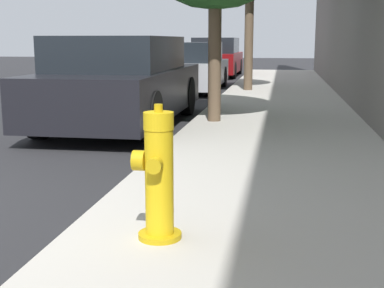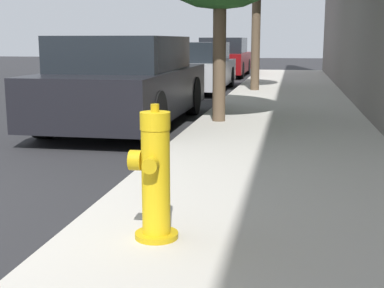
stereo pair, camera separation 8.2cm
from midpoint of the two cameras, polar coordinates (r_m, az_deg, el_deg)
name	(u,v)px [view 2 (the right image)]	position (r m, az deg, el deg)	size (l,w,h in m)	color
sidewalk_slab	(266,240)	(3.69, 8.55, -10.08)	(2.69, 40.00, 0.14)	#B7B2A8
fire_hydrant	(155,177)	(3.38, -3.28, -3.55)	(0.31, 0.31, 0.86)	#C39C11
parked_car_near	(127,82)	(8.86, -6.68, 6.54)	(1.84, 4.57, 1.45)	black
parked_car_mid	(197,68)	(14.98, 0.65, 8.16)	(1.74, 4.43, 1.33)	#B7B7BC
parked_car_far	(224,58)	(21.18, 3.59, 9.15)	(1.76, 4.35, 1.48)	maroon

